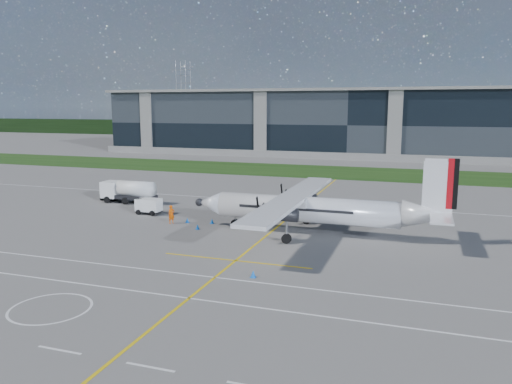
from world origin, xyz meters
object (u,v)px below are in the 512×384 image
baggage_tug (149,206)px  safety_cone_fwd (187,220)px  turboprop_aircraft (317,195)px  ground_crew_person (171,213)px  safety_cone_nose_stbd (212,221)px  pylon_west (184,98)px  safety_cone_portwing (253,274)px  fuel_tanker_truck (125,192)px  safety_cone_stbdwing (315,204)px  safety_cone_nose_port (198,227)px

baggage_tug → safety_cone_fwd: (5.86, -2.41, -0.60)m
turboprop_aircraft → ground_crew_person: (-14.70, -0.34, -2.64)m
safety_cone_fwd → safety_cone_nose_stbd: (2.53, 0.45, 0.00)m
pylon_west → safety_cone_portwing: pylon_west is taller
pylon_west → baggage_tug: size_ratio=10.59×
baggage_tug → ground_crew_person: ground_crew_person is taller
pylon_west → safety_cone_fwd: (73.82, -145.76, -14.75)m
fuel_tanker_truck → safety_cone_portwing: 31.46m
fuel_tanker_truck → ground_crew_person: fuel_tanker_truck is taller
pylon_west → ground_crew_person: bearing=-63.7°
safety_cone_stbdwing → safety_cone_fwd: bearing=-130.9°
turboprop_aircraft → safety_cone_fwd: size_ratio=49.44×
fuel_tanker_truck → safety_cone_portwing: size_ratio=14.46×
ground_crew_person → safety_cone_portwing: 18.11m
pylon_west → safety_cone_stbdwing: (84.43, -133.49, -14.75)m
ground_crew_person → safety_cone_stbdwing: (11.96, 13.10, -0.82)m
safety_cone_nose_port → safety_cone_stbdwing: (8.44, 14.47, 0.00)m
baggage_tug → pylon_west: bearing=115.4°
safety_cone_nose_port → safety_cone_stbdwing: size_ratio=1.00×
safety_cone_nose_port → fuel_tanker_truck: bearing=146.3°
baggage_tug → safety_cone_stbdwing: size_ratio=5.66×
fuel_tanker_truck → safety_cone_nose_port: fuel_tanker_truck is taller
safety_cone_portwing → safety_cone_nose_port: (-9.51, 11.18, 0.00)m
safety_cone_portwing → safety_cone_fwd: bearing=131.2°
ground_crew_person → safety_cone_fwd: 1.77m
safety_cone_stbdwing → ground_crew_person: bearing=-132.4°
safety_cone_nose_port → safety_cone_nose_stbd: size_ratio=1.00×
turboprop_aircraft → baggage_tug: (-19.22, 2.90, -2.86)m
turboprop_aircraft → safety_cone_portwing: bearing=-97.4°
ground_crew_person → fuel_tanker_truck: bearing=87.0°
safety_cone_fwd → safety_cone_stbdwing: bearing=49.1°
ground_crew_person → safety_cone_nose_stbd: ground_crew_person is taller
ground_crew_person → safety_cone_fwd: ground_crew_person is taller
fuel_tanker_truck → safety_cone_nose_stbd: 16.12m
safety_cone_fwd → safety_cone_nose_stbd: same height
fuel_tanker_truck → safety_cone_fwd: fuel_tanker_truck is taller
safety_cone_nose_stbd → safety_cone_nose_port: bearing=-97.7°
turboprop_aircraft → safety_cone_nose_stbd: size_ratio=49.44×
safety_cone_portwing → safety_cone_stbdwing: bearing=92.4°
fuel_tanker_truck → safety_cone_stbdwing: bearing=12.5°
pylon_west → safety_cone_nose_stbd: 164.82m
ground_crew_person → safety_cone_portwing: size_ratio=4.27×
safety_cone_nose_port → safety_cone_nose_stbd: same height
pylon_west → turboprop_aircraft: (87.18, -146.25, -11.29)m
safety_cone_nose_port → safety_cone_fwd: same height
safety_cone_fwd → ground_crew_person: bearing=-148.3°
pylon_west → ground_crew_person: (72.48, -146.59, -13.93)m
pylon_west → safety_cone_nose_stbd: (76.35, -145.32, -14.75)m
turboprop_aircraft → safety_cone_stbdwing: (-2.74, 12.76, -3.46)m
fuel_tanker_truck → safety_cone_nose_stbd: bearing=-25.1°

